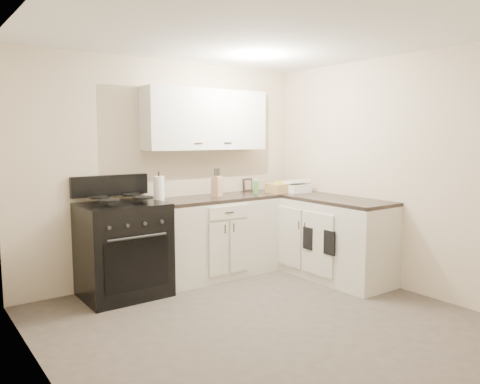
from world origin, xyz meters
TOP-DOWN VIEW (x-y plane):
  - floor at (0.00, 0.00)m, footprint 3.60×3.60m
  - ceiling at (0.00, 0.00)m, footprint 3.60×3.60m
  - wall_back at (0.00, 1.80)m, footprint 3.60×0.00m
  - wall_right at (1.80, 0.00)m, footprint 0.00×3.60m
  - wall_left at (-1.80, 0.00)m, footprint 0.00×3.60m
  - wall_front at (0.00, -1.80)m, footprint 3.60×0.00m
  - base_cabinets_back at (0.43, 1.50)m, footprint 1.55×0.60m
  - base_cabinets_right at (1.50, 0.85)m, footprint 0.60×1.90m
  - countertop_back at (0.43, 1.50)m, footprint 1.55×0.60m
  - countertop_right at (1.50, 0.85)m, footprint 0.60×1.90m
  - upper_cabinets at (0.43, 1.65)m, footprint 1.55×0.30m
  - stove at (-0.72, 1.48)m, footprint 0.84×0.72m
  - knife_block at (0.50, 1.54)m, footprint 0.14×0.13m
  - paper_towel at (-0.27, 1.51)m, footprint 0.15×0.15m
  - soap_bottle at (1.01, 1.44)m, footprint 0.07×0.07m
  - picture_frame at (1.12, 1.76)m, footprint 0.14×0.06m
  - wicker_basket at (1.36, 1.38)m, footprint 0.35×0.24m
  - countertop_grill at (1.53, 1.28)m, footprint 0.31×0.29m
  - oven_mitt_near at (1.18, 0.37)m, footprint 0.02×0.15m
  - oven_mitt_far at (1.18, 0.70)m, footprint 0.02×0.15m

SIDE VIEW (x-z plane):
  - floor at x=0.00m, z-range 0.00..0.00m
  - base_cabinets_back at x=0.43m, z-range 0.00..0.90m
  - base_cabinets_right at x=1.50m, z-range 0.00..0.90m
  - stove at x=-0.72m, z-range -0.05..0.97m
  - oven_mitt_far at x=1.18m, z-range 0.37..0.62m
  - oven_mitt_near at x=1.18m, z-range 0.37..0.63m
  - countertop_back at x=0.43m, z-range 0.90..0.94m
  - countertop_right at x=1.50m, z-range 0.90..0.94m
  - countertop_grill at x=1.53m, z-range 0.94..1.04m
  - wicker_basket at x=1.36m, z-range 0.94..1.05m
  - picture_frame at x=1.12m, z-range 0.94..1.10m
  - soap_bottle at x=1.01m, z-range 0.94..1.10m
  - knife_block at x=0.50m, z-range 0.94..1.18m
  - paper_towel at x=-0.27m, z-range 0.94..1.22m
  - wall_back at x=0.00m, z-range -0.55..3.05m
  - wall_right at x=1.80m, z-range -0.55..3.05m
  - wall_left at x=-1.80m, z-range -0.55..3.05m
  - wall_front at x=0.00m, z-range -0.55..3.05m
  - upper_cabinets at x=0.43m, z-range 1.49..2.19m
  - ceiling at x=0.00m, z-range 2.50..2.50m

